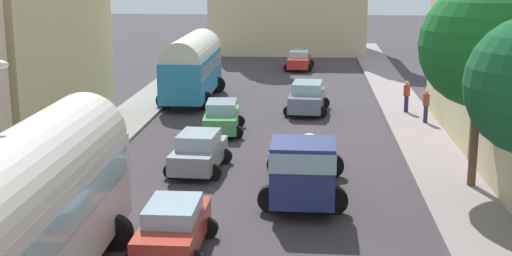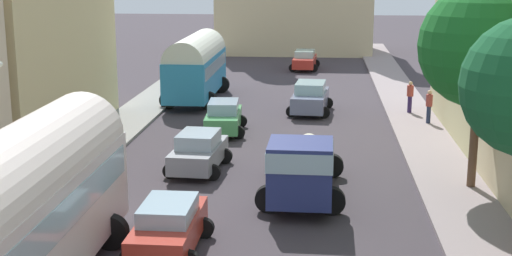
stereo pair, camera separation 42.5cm
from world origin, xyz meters
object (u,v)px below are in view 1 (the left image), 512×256
car_1 (299,60)px  car_4 (222,117)px  car_3 (199,152)px  pedestrian_1 (407,95)px  car_2 (173,228)px  parked_bus_1 (192,65)px  parked_bus_0 (31,204)px  pedestrian_0 (426,105)px  car_0 (307,97)px  cargo_truck_0 (304,166)px

car_1 → car_4: (-3.30, -21.16, 0.02)m
car_3 → pedestrian_1: pedestrian_1 is taller
car_2 → pedestrian_1: bearing=65.6°
parked_bus_1 → car_3: size_ratio=2.23×
parked_bus_0 → car_3: (2.29, 10.82, -1.55)m
parked_bus_1 → car_2: bearing=-82.0°
pedestrian_0 → car_1: bearing=109.5°
car_0 → pedestrian_0: (5.90, -2.70, 0.21)m
car_1 → car_0: bearing=-87.4°
parked_bus_0 → car_1: (5.67, 38.39, -1.57)m
parked_bus_0 → car_3: 11.17m
pedestrian_0 → pedestrian_1: (-0.63, 2.54, 0.00)m
parked_bus_1 → car_2: 22.81m
car_2 → car_4: bearing=91.8°
parked_bus_1 → cargo_truck_0: size_ratio=1.25×
car_1 → car_4: bearing=-98.9°
car_2 → car_3: (-0.56, 8.08, 0.01)m
car_3 → pedestrian_0: pedestrian_0 is taller
car_2 → pedestrian_0: pedestrian_0 is taller
car_2 → car_3: car_3 is taller
parked_bus_0 → parked_bus_1: size_ratio=1.08×
parked_bus_1 → car_0: parked_bus_1 is taller
car_0 → pedestrian_1: 5.28m
car_3 → car_4: car_4 is taller
car_2 → pedestrian_1: 21.36m
cargo_truck_0 → car_3: bearing=140.6°
car_4 → pedestrian_0: 10.21m
car_0 → car_2: bearing=-100.3°
pedestrian_1 → car_0: bearing=178.3°
car_4 → car_1: bearing=81.1°
pedestrian_0 → pedestrian_1: bearing=104.0°
parked_bus_0 → pedestrian_0: (12.29, 19.65, -1.28)m
car_0 → cargo_truck_0: bearing=-90.0°
pedestrian_0 → car_3: bearing=-138.6°
parked_bus_0 → parked_bus_1: (-0.34, 25.29, -0.20)m
cargo_truck_0 → car_4: 10.57m
car_0 → pedestrian_1: pedestrian_1 is taller
car_0 → pedestrian_1: size_ratio=2.40×
car_4 → cargo_truck_0: bearing=-67.7°
car_4 → parked_bus_1: bearing=108.6°
car_3 → pedestrian_1: 14.74m
car_0 → car_3: size_ratio=1.13×
car_0 → car_3: (-4.11, -11.53, -0.06)m
car_4 → pedestrian_1: (9.28, 4.96, 0.27)m
cargo_truck_0 → pedestrian_0: (5.91, 12.19, -0.21)m
parked_bus_0 → pedestrian_0: parked_bus_0 is taller
parked_bus_0 → car_2: parked_bus_0 is taller
car_2 → car_3: 8.10m
car_1 → car_2: size_ratio=1.10×
car_3 → parked_bus_1: bearing=100.3°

